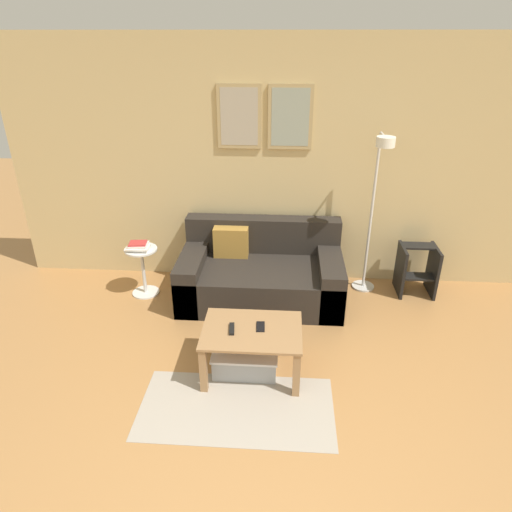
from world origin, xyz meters
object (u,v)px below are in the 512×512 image
at_px(side_table, 143,267).
at_px(book_stack, 138,246).
at_px(coffee_table, 252,338).
at_px(couch, 261,274).
at_px(step_stool, 417,269).
at_px(remote_control, 232,329).
at_px(floor_lamp, 376,197).
at_px(storage_bin, 245,360).
at_px(cell_phone, 261,327).

bearing_deg(side_table, book_stack, -124.26).
bearing_deg(book_stack, coffee_table, -42.86).
relative_size(side_table, book_stack, 2.26).
height_order(couch, step_stool, couch).
bearing_deg(remote_control, floor_lamp, 41.39).
height_order(side_table, remote_control, side_table).
xyz_separation_m(remote_control, step_stool, (1.80, 1.43, -0.15)).
bearing_deg(side_table, step_stool, 4.44).
height_order(couch, book_stack, couch).
xyz_separation_m(coffee_table, side_table, (-1.24, 1.18, -0.02)).
distance_m(coffee_table, book_stack, 1.73).
bearing_deg(floor_lamp, step_stool, 7.06).
relative_size(coffee_table, storage_bin, 1.48).
bearing_deg(storage_bin, floor_lamp, 48.62).
bearing_deg(floor_lamp, cell_phone, -128.77).
height_order(couch, floor_lamp, floor_lamp).
height_order(storage_bin, floor_lamp, floor_lamp).
height_order(couch, coffee_table, couch).
height_order(floor_lamp, remote_control, floor_lamp).
height_order(cell_phone, step_stool, step_stool).
distance_m(storage_bin, floor_lamp, 2.03).
bearing_deg(coffee_table, cell_phone, 28.37).
xyz_separation_m(floor_lamp, side_table, (-2.35, -0.16, -0.77)).
distance_m(storage_bin, remote_control, 0.34).
xyz_separation_m(storage_bin, floor_lamp, (1.17, 1.33, 0.98)).
xyz_separation_m(side_table, cell_phone, (1.31, -1.15, 0.11)).
xyz_separation_m(couch, side_table, (-1.24, -0.03, 0.05)).
distance_m(couch, step_stool, 1.66).
relative_size(couch, coffee_table, 2.09).
distance_m(storage_bin, side_table, 1.68).
bearing_deg(couch, storage_bin, -92.64).
relative_size(coffee_table, side_table, 1.50).
bearing_deg(storage_bin, remote_control, -163.36).
bearing_deg(floor_lamp, couch, -173.56).
bearing_deg(couch, floor_lamp, 6.44).
xyz_separation_m(couch, book_stack, (-1.25, -0.05, 0.30)).
xyz_separation_m(couch, step_stool, (1.64, 0.19, 0.02)).
bearing_deg(book_stack, remote_control, -47.17).
bearing_deg(remote_control, cell_phone, 8.05).
bearing_deg(step_stool, book_stack, -175.20).
bearing_deg(floor_lamp, remote_control, -133.11).
relative_size(side_table, remote_control, 3.52).
distance_m(couch, floor_lamp, 1.39).
xyz_separation_m(floor_lamp, step_stool, (0.53, 0.07, -0.81)).
xyz_separation_m(coffee_table, cell_phone, (0.07, 0.04, 0.09)).
bearing_deg(storage_bin, coffee_table, -11.72).
relative_size(coffee_table, remote_control, 5.26).
distance_m(coffee_table, step_stool, 2.16).
height_order(side_table, book_stack, book_stack).
bearing_deg(couch, step_stool, 6.64).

